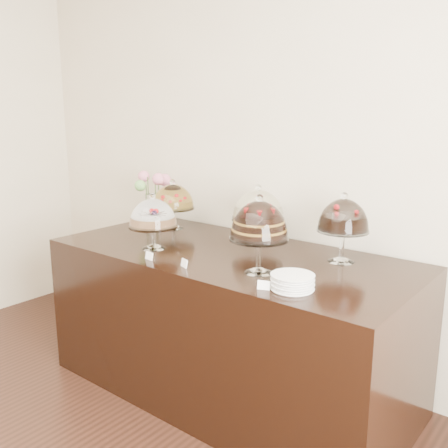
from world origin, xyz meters
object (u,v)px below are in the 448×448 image
Objects in this scene: cake_stand_sugar_sponge at (153,216)px; cake_stand_fruit_tart at (173,199)px; cake_stand_choco_layer at (259,223)px; cake_stand_cheesecake at (258,207)px; display_counter at (229,322)px; plate_stack at (292,282)px; cake_stand_dark_choco at (343,218)px; flower_vase at (153,193)px.

cake_stand_sugar_sponge is 0.54m from cake_stand_fruit_tart.
cake_stand_choco_layer is 0.61m from cake_stand_cheesecake.
cake_stand_cheesecake is at bearing 89.98° from display_counter.
cake_stand_fruit_tart reaches higher than display_counter.
cake_stand_dark_choco is at bearing 91.86° from plate_stack.
cake_stand_dark_choco is at bearing -2.79° from flower_vase.
cake_stand_cheesecake is 0.96× the size of cake_stand_dark_choco.
cake_stand_dark_choco is 1.94× the size of plate_stack.
cake_stand_cheesecake is (0.00, 0.29, 0.68)m from display_counter.
cake_stand_choco_layer is at bearing 157.86° from plate_stack.
cake_stand_sugar_sponge is 0.77m from cake_stand_choco_layer.
display_counter is at bearing 149.72° from cake_stand_choco_layer.
cake_stand_choco_layer reaches higher than cake_stand_cheesecake.
plate_stack is at bearing -22.14° from cake_stand_choco_layer.
cake_stand_choco_layer is at bearing -30.28° from display_counter.
plate_stack is (1.60, -0.63, -0.18)m from flower_vase.
display_counter is at bearing -158.48° from cake_stand_dark_choco.
cake_stand_fruit_tart is 0.93× the size of flower_vase.
cake_stand_sugar_sponge is 1.11m from cake_stand_dark_choco.
plate_stack is (0.62, -0.61, -0.19)m from cake_stand_cheesecake.
flower_vase is (-1.58, 0.08, -0.03)m from cake_stand_dark_choco.
plate_stack is (0.02, -0.55, -0.21)m from cake_stand_dark_choco.
cake_stand_sugar_sponge is 0.92× the size of cake_stand_cheesecake.
cake_stand_choco_layer is (0.35, -0.21, 0.71)m from display_counter.
cake_stand_cheesecake is at bearing -1.22° from flower_vase.
cake_stand_sugar_sponge is at bearing 174.78° from plate_stack.
flower_vase is (-1.33, 0.52, -0.05)m from cake_stand_choco_layer.
display_counter is 6.25× the size of cake_stand_fruit_tart.
flower_vase is at bearing 136.49° from cake_stand_sugar_sponge.
plate_stack is (0.27, -0.11, -0.22)m from cake_stand_choco_layer.
cake_stand_cheesecake is 0.99× the size of flower_vase.
display_counter is 0.95m from cake_stand_dark_choco.
cake_stand_dark_choco reaches higher than display_counter.
cake_stand_choco_layer reaches higher than display_counter.
cake_stand_cheesecake is at bearing 135.56° from plate_stack.
plate_stack reaches higher than display_counter.
cake_stand_fruit_tart is at bearing 160.97° from display_counter.
cake_stand_choco_layer is 2.05× the size of plate_stack.
flower_vase is (-0.57, 0.54, 0.01)m from cake_stand_sugar_sponge.
cake_stand_choco_layer is (0.76, 0.01, 0.06)m from cake_stand_sugar_sponge.
cake_stand_choco_layer reaches higher than plate_stack.
cake_stand_cheesecake is at bearing 4.58° from cake_stand_fruit_tart.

